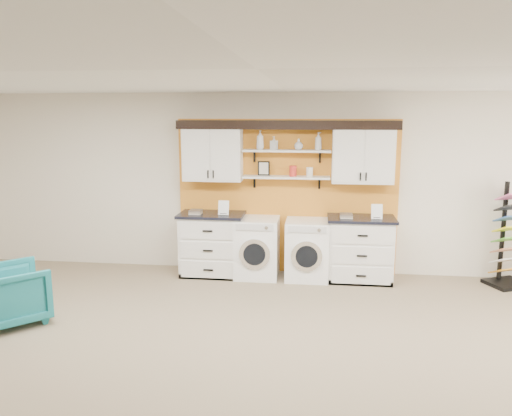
# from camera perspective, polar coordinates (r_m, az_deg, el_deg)

# --- Properties ---
(ceiling) EXTENTS (10.00, 10.00, 0.00)m
(ceiling) POSITION_cam_1_polar(r_m,az_deg,el_deg) (3.76, 0.01, 15.63)
(ceiling) COLOR white
(ceiling) RESTS_ON wall_back
(wall_back) EXTENTS (10.00, 0.00, 10.00)m
(wall_back) POSITION_cam_1_polar(r_m,az_deg,el_deg) (7.81, 3.56, 2.77)
(wall_back) COLOR beige
(wall_back) RESTS_ON floor
(accent_panel) EXTENTS (3.40, 0.07, 2.40)m
(accent_panel) POSITION_cam_1_polar(r_m,az_deg,el_deg) (7.80, 3.53, 1.29)
(accent_panel) COLOR orange
(accent_panel) RESTS_ON wall_back
(upper_cabinet_left) EXTENTS (0.90, 0.35, 0.84)m
(upper_cabinet_left) POSITION_cam_1_polar(r_m,az_deg,el_deg) (7.70, -4.96, 6.24)
(upper_cabinet_left) COLOR white
(upper_cabinet_left) RESTS_ON wall_back
(upper_cabinet_right) EXTENTS (0.90, 0.35, 0.84)m
(upper_cabinet_right) POSITION_cam_1_polar(r_m,az_deg,el_deg) (7.57, 12.13, 5.96)
(upper_cabinet_right) COLOR white
(upper_cabinet_right) RESTS_ON wall_back
(shelf_lower) EXTENTS (1.32, 0.28, 0.03)m
(shelf_lower) POSITION_cam_1_polar(r_m,az_deg,el_deg) (7.59, 3.48, 3.54)
(shelf_lower) COLOR white
(shelf_lower) RESTS_ON wall_back
(shelf_upper) EXTENTS (1.32, 0.28, 0.03)m
(shelf_upper) POSITION_cam_1_polar(r_m,az_deg,el_deg) (7.55, 3.52, 6.55)
(shelf_upper) COLOR white
(shelf_upper) RESTS_ON wall_back
(crown_molding) EXTENTS (3.30, 0.41, 0.13)m
(crown_molding) POSITION_cam_1_polar(r_m,az_deg,el_deg) (7.55, 3.56, 9.57)
(crown_molding) COLOR black
(crown_molding) RESTS_ON wall_back
(picture_frame) EXTENTS (0.18, 0.02, 0.22)m
(picture_frame) POSITION_cam_1_polar(r_m,az_deg,el_deg) (7.65, 0.89, 4.56)
(picture_frame) COLOR black
(picture_frame) RESTS_ON shelf_lower
(canister_red) EXTENTS (0.11, 0.11, 0.16)m
(canister_red) POSITION_cam_1_polar(r_m,az_deg,el_deg) (7.58, 4.25, 4.24)
(canister_red) COLOR red
(canister_red) RESTS_ON shelf_lower
(canister_cream) EXTENTS (0.10, 0.10, 0.14)m
(canister_cream) POSITION_cam_1_polar(r_m,az_deg,el_deg) (7.57, 6.14, 4.12)
(canister_cream) COLOR silver
(canister_cream) RESTS_ON shelf_lower
(base_cabinet_left) EXTENTS (1.00, 0.66, 0.98)m
(base_cabinet_left) POSITION_cam_1_polar(r_m,az_deg,el_deg) (7.79, -5.03, -4.12)
(base_cabinet_left) COLOR white
(base_cabinet_left) RESTS_ON floor
(base_cabinet_right) EXTENTS (0.99, 0.66, 0.97)m
(base_cabinet_right) POSITION_cam_1_polar(r_m,az_deg,el_deg) (7.66, 11.82, -4.59)
(base_cabinet_right) COLOR white
(base_cabinet_right) RESTS_ON floor
(washer) EXTENTS (0.66, 0.71, 0.92)m
(washer) POSITION_cam_1_polar(r_m,az_deg,el_deg) (7.68, 0.13, -4.52)
(washer) COLOR white
(washer) RESTS_ON floor
(dryer) EXTENTS (0.65, 0.71, 0.90)m
(dryer) POSITION_cam_1_polar(r_m,az_deg,el_deg) (7.63, 5.86, -4.72)
(dryer) COLOR white
(dryer) RESTS_ON floor
(sample_rack) EXTENTS (0.69, 0.65, 1.51)m
(sample_rack) POSITION_cam_1_polar(r_m,az_deg,el_deg) (8.15, 26.90, -4.53)
(sample_rack) COLOR black
(sample_rack) RESTS_ON floor
(armchair) EXTENTS (1.08, 1.08, 0.70)m
(armchair) POSITION_cam_1_polar(r_m,az_deg,el_deg) (6.72, -26.13, -8.85)
(armchair) COLOR #18717C
(armchair) RESTS_ON floor
(soap_bottle_a) EXTENTS (0.13, 0.13, 0.29)m
(soap_bottle_a) POSITION_cam_1_polar(r_m,az_deg,el_deg) (7.58, 0.47, 7.78)
(soap_bottle_a) COLOR silver
(soap_bottle_a) RESTS_ON shelf_upper
(soap_bottle_b) EXTENTS (0.12, 0.12, 0.20)m
(soap_bottle_b) POSITION_cam_1_polar(r_m,az_deg,el_deg) (7.56, 2.07, 7.44)
(soap_bottle_b) COLOR silver
(soap_bottle_b) RESTS_ON shelf_upper
(soap_bottle_c) EXTENTS (0.18, 0.18, 0.17)m
(soap_bottle_c) POSITION_cam_1_polar(r_m,az_deg,el_deg) (7.54, 4.89, 7.27)
(soap_bottle_c) COLOR silver
(soap_bottle_c) RESTS_ON shelf_upper
(soap_bottle_d) EXTENTS (0.14, 0.14, 0.26)m
(soap_bottle_d) POSITION_cam_1_polar(r_m,az_deg,el_deg) (7.53, 7.14, 7.59)
(soap_bottle_d) COLOR silver
(soap_bottle_d) RESTS_ON shelf_upper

